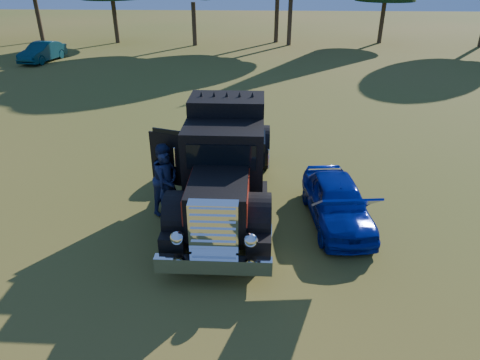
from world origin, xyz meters
name	(u,v)px	position (x,y,z in m)	size (l,w,h in m)	color
ground	(185,260)	(0.00, 0.00, 0.00)	(120.00, 120.00, 0.00)	#43591A
diamond_t_truck	(225,167)	(0.77, 2.50, 1.28)	(3.34, 7.16, 3.00)	black
hotrod_coupe	(337,202)	(3.80, 1.89, 0.62)	(1.78, 4.07, 1.89)	#0812B5
spectator_near	(167,183)	(-0.78, 2.15, 0.93)	(0.68, 0.45, 1.87)	#1C2E43
spectator_far	(166,178)	(-0.82, 2.27, 1.01)	(0.98, 0.76, 2.01)	#1C2841
distant_teal_car	(42,52)	(-13.80, 22.25, 0.66)	(1.40, 4.01, 1.32)	#082F35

